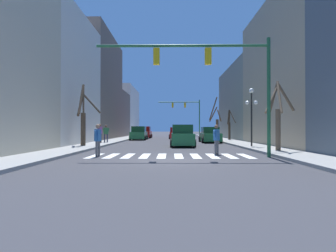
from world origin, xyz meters
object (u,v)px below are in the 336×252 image
(car_parked_left_far, at_px, (139,134))
(street_tree_left_far, at_px, (83,118))
(traffic_signal_far, at_px, (187,110))
(pedestrian_crossing_street, at_px, (216,137))
(traffic_signal_near, at_px, (215,68))
(car_parked_right_far, at_px, (145,133))
(car_parked_right_mid, at_px, (182,136))
(street_tree_right_near, at_px, (216,123))
(street_tree_right_mid, at_px, (278,115))
(pedestrian_near_right_corner, at_px, (98,137))
(car_parked_left_near, at_px, (210,135))
(street_lamp_right_corner, at_px, (251,105))
(car_parked_left_mid, at_px, (176,133))
(pedestrian_on_left_sidewalk, at_px, (106,132))
(street_tree_left_mid, at_px, (229,126))
(pedestrian_waiting_at_curb, at_px, (100,131))

(car_parked_left_far, height_order, street_tree_left_far, street_tree_left_far)
(traffic_signal_far, height_order, pedestrian_crossing_street, traffic_signal_far)
(traffic_signal_near, bearing_deg, car_parked_right_far, 103.20)
(car_parked_right_mid, distance_m, street_tree_right_near, 14.49)
(street_tree_right_mid, bearing_deg, pedestrian_near_right_corner, -168.40)
(car_parked_left_near, bearing_deg, car_parked_right_mid, 152.15)
(street_tree_right_mid, bearing_deg, car_parked_right_far, 112.84)
(street_lamp_right_corner, height_order, street_tree_right_mid, street_lamp_right_corner)
(traffic_signal_far, relative_size, pedestrian_crossing_street, 4.38)
(traffic_signal_near, bearing_deg, car_parked_left_mid, 93.69)
(street_tree_right_mid, xyz_separation_m, street_tree_right_near, (-0.31, 19.52, -0.05))
(car_parked_left_near, xyz_separation_m, car_parked_right_far, (-8.28, 12.98, 0.07))
(pedestrian_on_left_sidewalk, relative_size, pedestrian_crossing_street, 0.99)
(traffic_signal_near, relative_size, traffic_signal_far, 1.22)
(traffic_signal_far, height_order, car_parked_right_mid, traffic_signal_far)
(car_parked_left_mid, relative_size, car_parked_right_mid, 0.90)
(car_parked_left_far, distance_m, street_tree_left_mid, 11.55)
(pedestrian_crossing_street, bearing_deg, car_parked_left_near, -152.57)
(pedestrian_waiting_at_curb, relative_size, street_tree_right_mid, 0.42)
(car_parked_left_far, xyz_separation_m, pedestrian_near_right_corner, (0.36, -20.41, 0.18))
(traffic_signal_far, bearing_deg, street_tree_left_mid, -74.45)
(traffic_signal_near, distance_m, street_tree_right_near, 22.26)
(traffic_signal_near, height_order, street_tree_left_mid, traffic_signal_near)
(traffic_signal_near, bearing_deg, car_parked_right_mid, 99.13)
(street_tree_left_mid, bearing_deg, street_tree_right_mid, -92.19)
(street_tree_left_mid, bearing_deg, traffic_signal_far, 105.55)
(pedestrian_near_right_corner, xyz_separation_m, street_tree_left_far, (-2.95, 6.44, 1.29))
(traffic_signal_near, distance_m, car_parked_left_near, 15.00)
(car_parked_right_far, relative_size, street_tree_left_mid, 1.28)
(traffic_signal_far, distance_m, car_parked_left_near, 18.86)
(traffic_signal_near, xyz_separation_m, car_parked_left_near, (1.86, 14.39, -3.81))
(street_lamp_right_corner, height_order, street_tree_right_near, street_tree_right_near)
(traffic_signal_far, xyz_separation_m, pedestrian_waiting_at_curb, (-9.55, -21.92, -3.60))
(traffic_signal_near, relative_size, car_parked_right_far, 1.94)
(pedestrian_crossing_street, bearing_deg, pedestrian_on_left_sidewalk, -105.49)
(street_tree_right_near, bearing_deg, street_tree_right_mid, -89.08)
(pedestrian_waiting_at_curb, bearing_deg, street_tree_right_mid, 74.46)
(traffic_signal_near, bearing_deg, car_parked_left_near, 82.64)
(car_parked_right_far, bearing_deg, street_tree_left_mid, -129.92)
(pedestrian_near_right_corner, bearing_deg, street_tree_left_far, -146.33)
(street_tree_left_far, bearing_deg, pedestrian_waiting_at_curb, 87.96)
(street_lamp_right_corner, distance_m, pedestrian_waiting_at_curb, 13.66)
(car_parked_left_mid, bearing_deg, car_parked_right_far, 59.96)
(car_parked_right_mid, height_order, pedestrian_near_right_corner, car_parked_right_mid)
(car_parked_right_mid, height_order, pedestrian_waiting_at_curb, pedestrian_waiting_at_curb)
(street_lamp_right_corner, relative_size, car_parked_right_mid, 0.95)
(pedestrian_near_right_corner, xyz_separation_m, pedestrian_crossing_street, (6.39, 1.04, -0.01))
(pedestrian_waiting_at_curb, distance_m, pedestrian_on_left_sidewalk, 0.86)
(car_parked_right_far, height_order, pedestrian_waiting_at_curb, pedestrian_waiting_at_curb)
(pedestrian_on_left_sidewalk, height_order, street_tree_right_mid, street_tree_right_mid)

